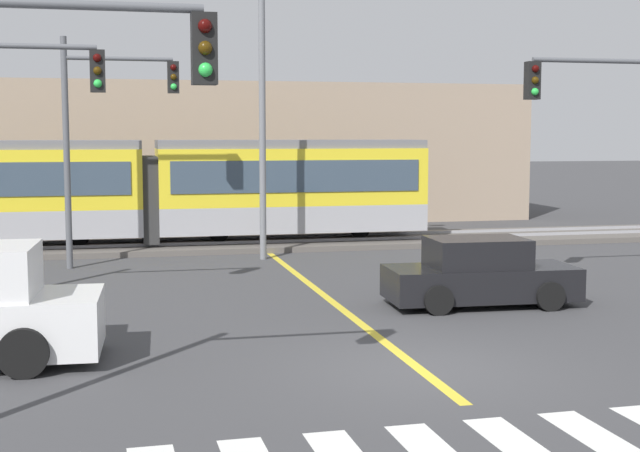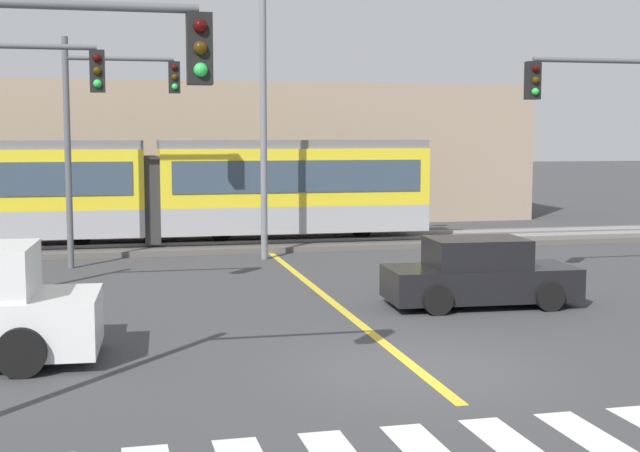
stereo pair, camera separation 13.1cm
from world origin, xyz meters
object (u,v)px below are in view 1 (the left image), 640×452
object	(u,v)px
sedan_crossing	(480,274)
light_rail_tram	(149,188)
traffic_light_mid_right	(627,125)
traffic_light_near_left	(24,130)
street_lamp_centre	(268,81)
traffic_light_far_left	(103,121)

from	to	relation	value
sedan_crossing	light_rail_tram	bearing A→B (deg)	120.44
light_rail_tram	traffic_light_mid_right	size ratio (longest dim) A/B	3.00
light_rail_tram	traffic_light_near_left	size ratio (longest dim) A/B	3.16
light_rail_tram	street_lamp_centre	xyz separation A→B (m)	(3.45, -3.22, 3.36)
traffic_light_far_left	traffic_light_near_left	distance (m)	14.54
traffic_light_mid_right	traffic_light_near_left	bearing A→B (deg)	-148.15
traffic_light_near_left	traffic_light_mid_right	xyz separation A→B (m)	(13.45, 8.36, 0.18)
light_rail_tram	street_lamp_centre	distance (m)	5.79
street_lamp_centre	traffic_light_near_left	bearing A→B (deg)	-110.34
traffic_light_near_left	traffic_light_mid_right	distance (m)	15.83
light_rail_tram	sedan_crossing	world-z (taller)	light_rail_tram
light_rail_tram	traffic_light_far_left	distance (m)	4.61
sedan_crossing	traffic_light_mid_right	bearing A→B (deg)	19.11
light_rail_tram	traffic_light_far_left	bearing A→B (deg)	-109.85
traffic_light_near_left	street_lamp_centre	size ratio (longest dim) A/B	0.61
traffic_light_far_left	traffic_light_mid_right	bearing A→B (deg)	-25.92
traffic_light_near_left	street_lamp_centre	bearing A→B (deg)	69.66
traffic_light_near_left	street_lamp_centre	distance (m)	16.22
traffic_light_far_left	light_rail_tram	bearing A→B (deg)	70.15
traffic_light_far_left	street_lamp_centre	world-z (taller)	street_lamp_centre
sedan_crossing	traffic_light_mid_right	distance (m)	5.82
traffic_light_far_left	street_lamp_centre	size ratio (longest dim) A/B	0.68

